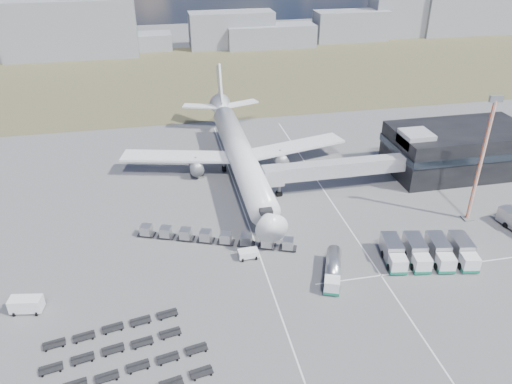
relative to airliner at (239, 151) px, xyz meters
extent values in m
plane|color=#565659|center=(0.00, -32.38, -5.29)|extent=(420.00, 420.00, 0.00)
cube|color=brown|center=(0.00, 77.62, -5.29)|extent=(420.00, 90.00, 0.01)
cube|color=silver|center=(-2.00, -27.38, -5.29)|extent=(0.25, 110.00, 0.01)
cube|color=silver|center=(16.00, -27.38, -5.29)|extent=(0.25, 110.00, 0.01)
cube|color=silver|center=(25.00, -40.38, -5.29)|extent=(40.00, 0.25, 0.01)
cube|color=black|center=(48.00, -8.38, -0.29)|extent=(30.00, 16.00, 10.00)
cube|color=#262D38|center=(48.00, -8.38, 0.91)|extent=(30.40, 16.40, 1.60)
cube|color=#939399|center=(36.00, -10.38, 4.21)|extent=(6.00, 6.00, 3.00)
cube|color=#939399|center=(18.10, -11.88, -0.19)|extent=(29.80, 3.00, 3.00)
cube|color=#939399|center=(4.70, -12.38, -0.19)|extent=(4.00, 3.60, 3.40)
cylinder|color=slate|center=(6.20, -11.88, -2.74)|extent=(0.70, 0.70, 5.10)
cylinder|color=black|center=(6.20, -11.88, -4.84)|extent=(1.40, 0.90, 1.40)
cylinder|color=white|center=(0.00, -2.38, 0.01)|extent=(5.60, 48.00, 5.60)
cone|color=white|center=(0.00, -28.88, 0.01)|extent=(5.60, 5.00, 5.60)
cone|color=white|center=(0.00, 25.62, 0.81)|extent=(5.60, 8.00, 5.60)
cube|color=black|center=(0.00, -26.88, 0.81)|extent=(2.20, 2.00, 0.80)
cube|color=white|center=(-13.00, 2.62, -1.19)|extent=(25.59, 11.38, 0.50)
cube|color=white|center=(13.00, 2.62, -1.19)|extent=(25.59, 11.38, 0.50)
cylinder|color=slate|center=(-9.50, 0.62, -2.89)|extent=(3.00, 5.00, 3.00)
cylinder|color=slate|center=(9.50, 0.62, -2.89)|extent=(3.00, 5.00, 3.00)
cube|color=white|center=(-5.50, 27.62, 1.21)|extent=(9.49, 5.63, 0.35)
cube|color=white|center=(5.50, 27.62, 1.21)|extent=(9.49, 5.63, 0.35)
cube|color=white|center=(0.00, 28.62, 6.51)|extent=(0.50, 9.06, 11.45)
cylinder|color=slate|center=(0.00, -23.38, -4.04)|extent=(0.50, 0.50, 2.50)
cylinder|color=slate|center=(-3.20, 1.62, -4.04)|extent=(0.60, 0.60, 2.50)
cylinder|color=slate|center=(3.20, 1.62, -4.04)|extent=(0.60, 0.60, 2.50)
cylinder|color=black|center=(0.00, -23.38, -4.79)|extent=(0.50, 1.20, 1.20)
cube|color=gray|center=(-73.25, 116.42, -1.18)|extent=(27.17, 12.00, 8.22)
cube|color=gray|center=(-47.47, 114.36, 5.80)|extent=(51.55, 12.00, 22.17)
cube|color=gray|center=(-23.65, 122.87, -1.96)|extent=(31.39, 12.00, 6.67)
cube|color=gray|center=(17.83, 119.81, 2.10)|extent=(35.92, 12.00, 14.77)
cube|color=gray|center=(34.39, 116.46, -0.62)|extent=(38.09, 12.00, 9.33)
cube|color=gray|center=(72.77, 121.88, 1.23)|extent=(33.00, 12.00, 13.05)
cube|color=gray|center=(104.07, 125.43, 6.01)|extent=(39.91, 12.00, 22.60)
cube|color=gray|center=(131.60, 123.59, 4.65)|extent=(45.28, 12.00, 19.89)
cube|color=white|center=(6.83, -42.62, -3.89)|extent=(3.02, 3.02, 2.23)
cube|color=#137051|center=(6.83, -42.62, -4.76)|extent=(3.15, 3.15, 0.48)
cylinder|color=#A5A5AA|center=(8.58, -38.21, -3.45)|extent=(4.93, 7.65, 2.42)
cube|color=slate|center=(8.58, -38.21, -4.56)|extent=(4.84, 7.62, 0.34)
cylinder|color=black|center=(8.04, -39.56, -4.81)|extent=(2.74, 1.92, 1.07)
cube|color=white|center=(-4.00, -31.41, -4.54)|extent=(3.42, 2.02, 1.50)
cube|color=white|center=(-37.98, -37.67, -4.08)|extent=(4.86, 2.81, 2.42)
cube|color=white|center=(0.99, -3.75, -3.79)|extent=(3.01, 5.88, 2.62)
cube|color=#137051|center=(0.99, -3.75, -4.87)|extent=(3.11, 5.98, 0.42)
cube|color=white|center=(18.91, -39.89, -3.80)|extent=(3.03, 2.94, 2.53)
cube|color=#137051|center=(18.91, -39.89, -4.78)|extent=(3.17, 3.07, 0.52)
cube|color=#A5A5AA|center=(19.60, -35.93, -3.34)|extent=(3.62, 5.68, 2.99)
cube|color=white|center=(22.76, -40.55, -3.80)|extent=(3.03, 2.94, 2.53)
cube|color=#137051|center=(22.76, -40.55, -4.78)|extent=(3.17, 3.07, 0.52)
cube|color=#A5A5AA|center=(23.44, -36.60, -3.34)|extent=(3.62, 5.68, 2.99)
cube|color=white|center=(26.60, -41.22, -3.80)|extent=(3.03, 2.94, 2.53)
cube|color=#137051|center=(26.60, -41.22, -4.78)|extent=(3.17, 3.07, 0.52)
cube|color=#A5A5AA|center=(27.29, -37.26, -3.34)|extent=(3.62, 5.68, 2.99)
cube|color=white|center=(30.45, -41.89, -3.80)|extent=(3.03, 2.94, 2.53)
cube|color=#137051|center=(30.45, -41.89, -4.78)|extent=(3.17, 3.07, 0.52)
cube|color=#A5A5AA|center=(31.14, -37.93, -3.34)|extent=(3.62, 5.68, 2.99)
cube|color=#A5A5AA|center=(45.47, -31.67, -3.49)|extent=(3.30, 5.23, 2.76)
cube|color=black|center=(-20.69, -21.23, -4.95)|extent=(3.43, 2.78, 0.21)
cube|color=#A5A5AA|center=(-20.69, -21.23, -3.98)|extent=(2.37, 2.37, 1.71)
cube|color=black|center=(-17.29, -22.56, -4.95)|extent=(3.43, 2.78, 0.21)
cube|color=#A5A5AA|center=(-17.29, -22.56, -3.98)|extent=(2.37, 2.37, 1.71)
cube|color=black|center=(-13.88, -23.88, -4.95)|extent=(3.43, 2.78, 0.21)
cube|color=#A5A5AA|center=(-13.88, -23.88, -3.98)|extent=(2.37, 2.37, 1.71)
cube|color=black|center=(-10.48, -25.21, -4.95)|extent=(3.43, 2.78, 0.21)
cube|color=#A5A5AA|center=(-10.48, -25.21, -3.98)|extent=(2.37, 2.37, 1.71)
cube|color=black|center=(-7.07, -26.54, -4.95)|extent=(3.43, 2.78, 0.21)
cube|color=#A5A5AA|center=(-7.07, -26.54, -3.98)|extent=(2.37, 2.37, 1.71)
cube|color=black|center=(-3.67, -27.86, -4.95)|extent=(3.43, 2.78, 0.21)
cube|color=#A5A5AA|center=(-3.67, -27.86, -3.98)|extent=(2.37, 2.37, 1.71)
cube|color=black|center=(-0.26, -29.19, -4.95)|extent=(3.43, 2.78, 0.21)
cube|color=#A5A5AA|center=(-0.26, -29.19, -3.98)|extent=(2.37, 2.37, 1.71)
cube|color=black|center=(3.14, -30.52, -4.95)|extent=(3.43, 2.78, 0.21)
cube|color=#A5A5AA|center=(3.14, -30.52, -3.98)|extent=(2.37, 2.37, 1.71)
cube|color=black|center=(-24.68, -52.08, -4.94)|extent=(23.06, 5.86, 0.70)
cube|color=black|center=(-25.46, -48.10, -4.94)|extent=(19.26, 5.12, 0.70)
cube|color=black|center=(-26.24, -44.11, -4.94)|extent=(19.26, 5.12, 0.70)
cylinder|color=#D34C21|center=(39.15, -27.75, 6.44)|extent=(0.66, 0.66, 23.46)
cube|color=slate|center=(39.15, -27.75, 18.45)|extent=(2.31, 0.92, 1.13)
cube|color=#565659|center=(39.15, -27.75, -5.15)|extent=(1.88, 1.88, 0.28)
camera|label=1|loc=(-16.48, -98.35, 45.46)|focal=35.00mm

